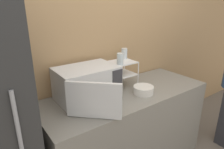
# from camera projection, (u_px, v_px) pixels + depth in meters

# --- Properties ---
(wall_back) EXTENTS (8.00, 0.06, 2.60)m
(wall_back) POSITION_uv_depth(u_px,v_px,m) (105.00, 47.00, 2.22)
(wall_back) COLOR tan
(wall_back) RESTS_ON ground_plane
(counter) EXTENTS (1.81, 0.70, 0.89)m
(counter) POSITION_uv_depth(u_px,v_px,m) (126.00, 129.00, 2.21)
(counter) COLOR gray
(counter) RESTS_ON ground_plane
(microwave) EXTENTS (0.59, 0.70, 0.31)m
(microwave) POSITION_uv_depth(u_px,v_px,m) (87.00, 84.00, 1.87)
(microwave) COLOR silver
(microwave) RESTS_ON counter
(dish_rack) EXTENTS (0.27, 0.25, 0.28)m
(dish_rack) POSITION_uv_depth(u_px,v_px,m) (122.00, 68.00, 2.15)
(dish_rack) COLOR white
(dish_rack) RESTS_ON counter
(glass_front_left) EXTENTS (0.07, 0.07, 0.12)m
(glass_front_left) POSITION_uv_depth(u_px,v_px,m) (120.00, 59.00, 2.00)
(glass_front_left) COLOR silver
(glass_front_left) RESTS_ON dish_rack
(glass_back_right) EXTENTS (0.07, 0.07, 0.12)m
(glass_back_right) POSITION_uv_depth(u_px,v_px,m) (124.00, 53.00, 2.22)
(glass_back_right) COLOR silver
(glass_back_right) RESTS_ON dish_rack
(bowl) EXTENTS (0.21, 0.21, 0.08)m
(bowl) POSITION_uv_depth(u_px,v_px,m) (143.00, 90.00, 2.02)
(bowl) COLOR silver
(bowl) RESTS_ON counter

